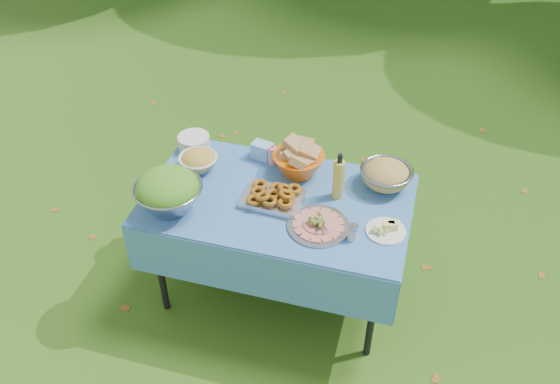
% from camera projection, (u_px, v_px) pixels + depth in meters
% --- Properties ---
extents(ground, '(80.00, 80.00, 0.00)m').
position_uv_depth(ground, '(278.00, 289.00, 3.76)').
color(ground, '#1A3E0B').
rests_on(ground, ground).
extents(picnic_table, '(1.46, 0.86, 0.76)m').
position_uv_depth(picnic_table, '(278.00, 247.00, 3.52)').
color(picnic_table, '#74B6E0').
rests_on(picnic_table, ground).
extents(salad_bowl, '(0.48, 0.48, 0.24)m').
position_uv_depth(salad_bowl, '(168.00, 191.00, 3.14)').
color(salad_bowl, '#96989E').
rests_on(salad_bowl, picnic_table).
extents(pasta_bowl_white, '(0.23, 0.23, 0.12)m').
position_uv_depth(pasta_bowl_white, '(198.00, 160.00, 3.45)').
color(pasta_bowl_white, silver).
rests_on(pasta_bowl_white, picnic_table).
extents(plate_stack, '(0.23, 0.23, 0.09)m').
position_uv_depth(plate_stack, '(194.00, 142.00, 3.62)').
color(plate_stack, silver).
rests_on(plate_stack, picnic_table).
extents(wipes_box, '(0.13, 0.10, 0.10)m').
position_uv_depth(wipes_box, '(262.00, 150.00, 3.54)').
color(wipes_box, '#89BCE5').
rests_on(wipes_box, picnic_table).
extents(sanitizer_bottle, '(0.06, 0.06, 0.14)m').
position_uv_depth(sanitizer_bottle, '(273.00, 154.00, 3.48)').
color(sanitizer_bottle, pink).
rests_on(sanitizer_bottle, picnic_table).
extents(bread_bowl, '(0.31, 0.31, 0.20)m').
position_uv_depth(bread_bowl, '(299.00, 159.00, 3.39)').
color(bread_bowl, '#DA5B0A').
rests_on(bread_bowl, picnic_table).
extents(pasta_bowl_steel, '(0.30, 0.30, 0.16)m').
position_uv_depth(pasta_bowl_steel, '(386.00, 175.00, 3.32)').
color(pasta_bowl_steel, '#96989E').
rests_on(pasta_bowl_steel, picnic_table).
extents(fried_tray, '(0.34, 0.25, 0.08)m').
position_uv_depth(fried_tray, '(273.00, 197.00, 3.23)').
color(fried_tray, silver).
rests_on(fried_tray, picnic_table).
extents(charcuterie_platter, '(0.40, 0.40, 0.08)m').
position_uv_depth(charcuterie_platter, '(319.00, 221.00, 3.08)').
color(charcuterie_platter, '#A2A4A9').
rests_on(charcuterie_platter, picnic_table).
extents(oil_bottle, '(0.08, 0.08, 0.29)m').
position_uv_depth(oil_bottle, '(339.00, 176.00, 3.20)').
color(oil_bottle, gold).
rests_on(oil_bottle, picnic_table).
extents(cheese_plate, '(0.27, 0.27, 0.06)m').
position_uv_depth(cheese_plate, '(386.00, 228.00, 3.05)').
color(cheese_plate, silver).
rests_on(cheese_plate, picnic_table).
extents(shaker, '(0.07, 0.07, 0.09)m').
position_uv_depth(shaker, '(353.00, 232.00, 3.00)').
color(shaker, silver).
rests_on(shaker, picnic_table).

